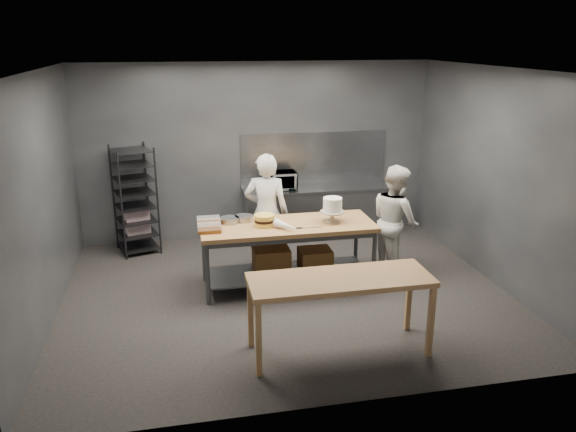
# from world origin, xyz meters

# --- Properties ---
(ground) EXTENTS (6.00, 6.00, 0.00)m
(ground) POSITION_xyz_m (0.00, 0.00, 0.00)
(ground) COLOR black
(ground) RESTS_ON ground
(back_wall) EXTENTS (6.00, 0.04, 3.00)m
(back_wall) POSITION_xyz_m (0.00, 2.50, 1.50)
(back_wall) COLOR #4C4F54
(back_wall) RESTS_ON ground
(work_table) EXTENTS (2.40, 0.90, 0.92)m
(work_table) POSITION_xyz_m (0.08, 0.28, 0.57)
(work_table) COLOR #95643B
(work_table) RESTS_ON ground
(near_counter) EXTENTS (2.00, 0.70, 0.90)m
(near_counter) POSITION_xyz_m (0.28, -1.56, 0.81)
(near_counter) COLOR #A36D43
(near_counter) RESTS_ON ground
(back_counter) EXTENTS (2.60, 0.60, 0.90)m
(back_counter) POSITION_xyz_m (1.00, 2.18, 0.45)
(back_counter) COLOR slate
(back_counter) RESTS_ON ground
(splashback_panel) EXTENTS (2.60, 0.02, 0.90)m
(splashback_panel) POSITION_xyz_m (1.00, 2.48, 1.35)
(splashback_panel) COLOR slate
(splashback_panel) RESTS_ON back_counter
(speed_rack) EXTENTS (0.76, 0.80, 1.75)m
(speed_rack) POSITION_xyz_m (-2.07, 2.10, 0.86)
(speed_rack) COLOR black
(speed_rack) RESTS_ON ground
(chef_behind) EXTENTS (0.75, 0.59, 1.79)m
(chef_behind) POSITION_xyz_m (-0.12, 0.91, 0.90)
(chef_behind) COLOR silver
(chef_behind) RESTS_ON ground
(chef_right) EXTENTS (0.73, 0.88, 1.65)m
(chef_right) POSITION_xyz_m (1.69, 0.38, 0.82)
(chef_right) COLOR silver
(chef_right) RESTS_ON ground
(microwave) EXTENTS (0.54, 0.37, 0.30)m
(microwave) POSITION_xyz_m (0.33, 2.18, 1.05)
(microwave) COLOR black
(microwave) RESTS_ON back_counter
(frosted_cake_stand) EXTENTS (0.34, 0.34, 0.35)m
(frosted_cake_stand) POSITION_xyz_m (0.69, 0.23, 1.14)
(frosted_cake_stand) COLOR #B7AC92
(frosted_cake_stand) RESTS_ON work_table
(layer_cake) EXTENTS (0.27, 0.27, 0.16)m
(layer_cake) POSITION_xyz_m (-0.26, 0.26, 1.00)
(layer_cake) COLOR #F4C34D
(layer_cake) RESTS_ON work_table
(cake_pans) EXTENTS (0.47, 0.30, 0.07)m
(cake_pans) POSITION_xyz_m (-0.61, 0.51, 0.96)
(cake_pans) COLOR gray
(cake_pans) RESTS_ON work_table
(piping_bag) EXTENTS (0.32, 0.38, 0.12)m
(piping_bag) POSITION_xyz_m (-0.00, 0.02, 0.98)
(piping_bag) COLOR white
(piping_bag) RESTS_ON work_table
(offset_spatula) EXTENTS (0.36, 0.02, 0.02)m
(offset_spatula) POSITION_xyz_m (0.27, 0.05, 0.93)
(offset_spatula) COLOR slate
(offset_spatula) RESTS_ON work_table
(pastry_clamshells) EXTENTS (0.32, 0.50, 0.11)m
(pastry_clamshells) POSITION_xyz_m (-1.01, 0.30, 0.98)
(pastry_clamshells) COLOR brown
(pastry_clamshells) RESTS_ON work_table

